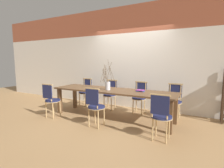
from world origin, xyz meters
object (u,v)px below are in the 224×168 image
(chair_near_center, at_px, (161,115))
(book_stack, at_px, (140,91))
(dining_table, at_px, (112,93))
(vase_centerpiece, at_px, (108,85))
(chair_far_center, at_px, (140,96))

(chair_near_center, xyz_separation_m, book_stack, (-0.71, 0.85, 0.27))
(book_stack, bearing_deg, dining_table, -171.11)
(dining_table, distance_m, vase_centerpiece, 0.24)
(book_stack, bearing_deg, chair_far_center, 110.99)
(vase_centerpiece, relative_size, book_stack, 3.67)
(chair_near_center, distance_m, vase_centerpiece, 1.70)
(dining_table, bearing_deg, vase_centerpiece, -138.11)
(dining_table, height_order, chair_far_center, chair_far_center)
(vase_centerpiece, bearing_deg, book_stack, 13.11)
(chair_near_center, relative_size, vase_centerpiece, 1.17)
(dining_table, relative_size, chair_near_center, 3.59)
(dining_table, relative_size, book_stack, 15.50)
(chair_far_center, relative_size, book_stack, 4.31)
(dining_table, height_order, chair_near_center, chair_near_center)
(dining_table, xyz_separation_m, book_stack, (0.73, 0.11, 0.10))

